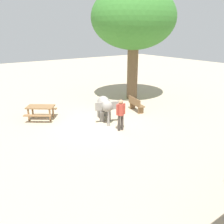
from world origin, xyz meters
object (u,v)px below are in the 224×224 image
object	(u,v)px
shade_tree_main	(134,19)
picnic_table_near	(41,109)
wooden_bench	(136,104)
person_handler	(121,113)
elephant	(105,106)

from	to	relation	value
shade_tree_main	picnic_table_near	xyz separation A→B (m)	(7.10, 0.46, -5.00)
picnic_table_near	wooden_bench	bearing A→B (deg)	-163.92
wooden_bench	person_handler	bearing A→B (deg)	-42.97
person_handler	shade_tree_main	world-z (taller)	shade_tree_main
elephant	wooden_bench	world-z (taller)	elephant
person_handler	shade_tree_main	bearing A→B (deg)	-37.67
person_handler	picnic_table_near	bearing A→B (deg)	42.51
elephant	person_handler	xyz separation A→B (m)	(0.18, 1.72, 0.10)
elephant	person_handler	bearing A→B (deg)	14.65
elephant	person_handler	world-z (taller)	person_handler
wooden_bench	picnic_table_near	bearing A→B (deg)	-99.32
elephant	wooden_bench	xyz separation A→B (m)	(-2.43, -0.14, -0.37)
elephant	person_handler	size ratio (longest dim) A/B	1.17
elephant	picnic_table_near	bearing A→B (deg)	-106.06
wooden_bench	elephant	bearing A→B (deg)	-75.27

